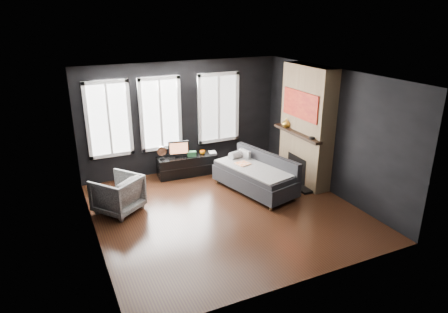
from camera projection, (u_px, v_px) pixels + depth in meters
name	position (u px, v px, depth m)	size (l,w,h in m)	color
floor	(226.00, 211.00, 8.05)	(5.00, 5.00, 0.00)	black
ceiling	(226.00, 76.00, 7.12)	(5.00, 5.00, 0.00)	white
wall_back	(182.00, 117.00, 9.71)	(5.00, 0.02, 2.70)	black
wall_left	(89.00, 168.00, 6.59)	(0.02, 5.00, 2.70)	black
wall_right	(331.00, 132.00, 8.57)	(0.02, 5.00, 2.70)	black
windows	(163.00, 76.00, 9.14)	(4.00, 0.16, 1.76)	white
fireplace	(307.00, 126.00, 9.01)	(0.70, 1.62, 2.70)	#93724C
sofa	(255.00, 174.00, 8.79)	(0.97, 1.94, 0.84)	black
stripe_pillow	(245.00, 157.00, 9.27)	(0.08, 0.33, 0.33)	gray
armchair	(118.00, 192.00, 7.90)	(0.80, 0.75, 0.82)	silver
media_console	(187.00, 165.00, 9.73)	(1.43, 0.45, 0.49)	black
monitor	(179.00, 148.00, 9.51)	(0.50, 0.11, 0.45)	black
desk_fan	(162.00, 153.00, 9.39)	(0.23, 0.23, 0.33)	#A3A3A3
mug	(202.00, 152.00, 9.73)	(0.13, 0.10, 0.13)	orange
book	(209.00, 148.00, 9.82)	(0.17, 0.02, 0.24)	tan
storage_box	(192.00, 154.00, 9.62)	(0.21, 0.13, 0.11)	#2D683B
mantel_vase	(286.00, 123.00, 9.30)	(0.20, 0.21, 0.20)	gold
mantel_clock	(312.00, 138.00, 8.47)	(0.12, 0.12, 0.04)	black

